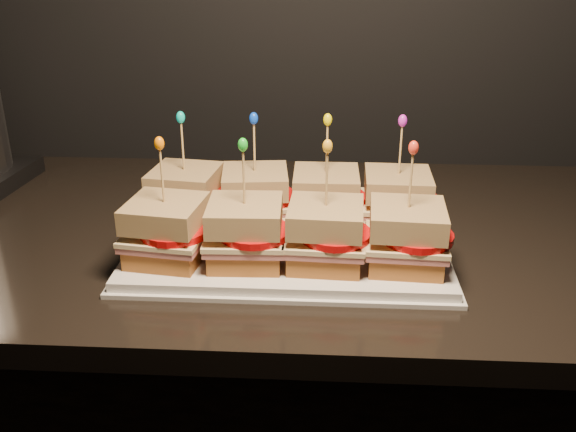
{
  "coord_description": "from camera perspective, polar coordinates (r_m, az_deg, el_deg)",
  "views": [
    {
      "loc": [
        -1.0,
        0.83,
        1.29
      ],
      "look_at": [
        -1.05,
        1.61,
        0.95
      ],
      "focal_mm": 40.0,
      "sensor_mm": 36.0,
      "label": 1
    }
  ],
  "objects": [
    {
      "name": "sandwich_5_tomato",
      "position": [
        0.79,
        -3.01,
        -1.43
      ],
      "size": [
        0.09,
        0.09,
        0.01
      ],
      "primitive_type": "cylinder",
      "color": "red",
      "rests_on": "sandwich_5_cheese"
    },
    {
      "name": "sandwich_6_bread_top",
      "position": [
        0.79,
        3.37,
        -0.09
      ],
      "size": [
        0.09,
        0.09,
        0.03
      ],
      "primitive_type": "cube",
      "rotation": [
        0.0,
        0.0,
        -0.05
      ],
      "color": "brown",
      "rests_on": "sandwich_6_tomato"
    },
    {
      "name": "sandwich_3_bread_top",
      "position": [
        0.9,
        9.75,
        2.8
      ],
      "size": [
        0.09,
        0.09,
        0.03
      ],
      "primitive_type": "cube",
      "rotation": [
        0.0,
        0.0,
        -0.03
      ],
      "color": "brown",
      "rests_on": "sandwich_3_tomato"
    },
    {
      "name": "sandwich_7_pick",
      "position": [
        0.78,
        10.84,
        2.81
      ],
      "size": [
        0.0,
        0.0,
        0.09
      ],
      "primitive_type": "cylinder",
      "color": "tan",
      "rests_on": "sandwich_7_bread_top"
    },
    {
      "name": "sandwich_2_cheese",
      "position": [
        0.91,
        3.37,
        1.35
      ],
      "size": [
        0.1,
        0.1,
        0.01
      ],
      "primitive_type": "cube",
      "rotation": [
        0.0,
        0.0,
        0.01
      ],
      "color": "beige",
      "rests_on": "sandwich_2_ham"
    },
    {
      "name": "sandwich_4_tomato",
      "position": [
        0.81,
        -10.04,
        -1.24
      ],
      "size": [
        0.09,
        0.09,
        0.01
      ],
      "primitive_type": "cylinder",
      "color": "red",
      "rests_on": "sandwich_4_cheese"
    },
    {
      "name": "sandwich_5_cheese",
      "position": [
        0.8,
        -3.8,
        -1.71
      ],
      "size": [
        0.1,
        0.1,
        0.01
      ],
      "primitive_type": "cube",
      "rotation": [
        0.0,
        0.0,
        0.03
      ],
      "color": "beige",
      "rests_on": "sandwich_5_ham"
    },
    {
      "name": "sandwich_5_bread_bot",
      "position": [
        0.81,
        -3.76,
        -3.2
      ],
      "size": [
        0.09,
        0.09,
        0.02
      ],
      "primitive_type": "cube",
      "rotation": [
        0.0,
        0.0,
        0.03
      ],
      "color": "brown",
      "rests_on": "platter"
    },
    {
      "name": "sandwich_0_tomato",
      "position": [
        0.92,
        -8.42,
        1.89
      ],
      "size": [
        0.09,
        0.09,
        0.01
      ],
      "primitive_type": "cylinder",
      "color": "red",
      "rests_on": "sandwich_0_cheese"
    },
    {
      "name": "granite_slab",
      "position": [
        0.99,
        18.41,
        -2.26
      ],
      "size": [
        2.41,
        0.63,
        0.03
      ],
      "primitive_type": "cube",
      "color": "black",
      "rests_on": "cabinet"
    },
    {
      "name": "sandwich_6_frill",
      "position": [
        0.75,
        3.54,
        6.21
      ],
      "size": [
        0.01,
        0.01,
        0.02
      ],
      "primitive_type": "ellipsoid",
      "color": "gold",
      "rests_on": "sandwich_6_pick"
    },
    {
      "name": "sandwich_7_cheese",
      "position": [
        0.8,
        10.45,
        -2.04
      ],
      "size": [
        0.1,
        0.1,
        0.01
      ],
      "primitive_type": "cube",
      "rotation": [
        0.0,
        0.0,
        -0.06
      ],
      "color": "beige",
      "rests_on": "sandwich_7_ham"
    },
    {
      "name": "platter_rim",
      "position": [
        0.87,
        0.0,
        -3.13
      ],
      "size": [
        0.43,
        0.27,
        0.01
      ],
      "primitive_type": "cube",
      "color": "white",
      "rests_on": "granite_slab"
    },
    {
      "name": "sandwich_7_bread_top",
      "position": [
        0.79,
        10.59,
        -0.26
      ],
      "size": [
        0.1,
        0.1,
        0.03
      ],
      "primitive_type": "cube",
      "rotation": [
        0.0,
        0.0,
        -0.06
      ],
      "color": "brown",
      "rests_on": "sandwich_7_tomato"
    },
    {
      "name": "sandwich_1_tomato",
      "position": [
        0.9,
        -2.2,
        1.77
      ],
      "size": [
        0.09,
        0.09,
        0.01
      ],
      "primitive_type": "cylinder",
      "color": "red",
      "rests_on": "sandwich_1_cheese"
    },
    {
      "name": "sandwich_7_tomato",
      "position": [
        0.8,
        11.39,
        -1.76
      ],
      "size": [
        0.09,
        0.09,
        0.01
      ],
      "primitive_type": "cylinder",
      "color": "red",
      "rests_on": "sandwich_7_cheese"
    },
    {
      "name": "sandwich_4_bread_bot",
      "position": [
        0.83,
        -10.61,
        -2.97
      ],
      "size": [
        0.1,
        0.1,
        0.02
      ],
      "primitive_type": "cube",
      "rotation": [
        0.0,
        0.0,
        -0.14
      ],
      "color": "brown",
      "rests_on": "platter"
    },
    {
      "name": "sandwich_5_frill",
      "position": [
        0.76,
        -4.04,
        6.34
      ],
      "size": [
        0.01,
        0.01,
        0.02
      ],
      "primitive_type": "ellipsoid",
      "color": "green",
      "rests_on": "sandwich_5_pick"
    },
    {
      "name": "sandwich_2_ham",
      "position": [
        0.91,
        3.36,
        0.94
      ],
      "size": [
        0.1,
        0.09,
        0.01
      ],
      "primitive_type": "cube",
      "rotation": [
        0.0,
        0.0,
        0.01
      ],
      "color": "#C3686A",
      "rests_on": "sandwich_2_bread_bot"
    },
    {
      "name": "sandwich_7_bread_bot",
      "position": [
        0.81,
        10.33,
        -3.52
      ],
      "size": [
        0.09,
        0.09,
        0.02
      ],
      "primitive_type": "cube",
      "rotation": [
        0.0,
        0.0,
        -0.06
      ],
      "color": "brown",
      "rests_on": "platter"
    },
    {
      "name": "sandwich_4_frill",
      "position": [
        0.78,
        -11.37,
        6.36
      ],
      "size": [
        0.01,
        0.01,
        0.02
      ],
      "primitive_type": "ellipsoid",
      "color": "orange",
      "rests_on": "sandwich_4_pick"
    },
    {
      "name": "sandwich_7_frill",
      "position": [
        0.76,
        11.1,
        5.98
      ],
      "size": [
        0.01,
        0.01,
        0.02
      ],
      "primitive_type": "ellipsoid",
      "color": "red",
      "rests_on": "sandwich_7_pick"
    },
    {
      "name": "sandwich_5_bread_top",
      "position": [
        0.79,
        -3.85,
        0.08
      ],
      "size": [
        0.09,
        0.09,
        0.03
      ],
      "primitive_type": "cube",
      "rotation": [
        0.0,
        0.0,
        0.03
      ],
      "color": "brown",
      "rests_on": "sandwich_5_tomato"
    },
    {
      "name": "sandwich_3_ham",
      "position": [
        0.92,
        9.6,
        0.79
      ],
      "size": [
        0.1,
        0.1,
        0.01
      ],
      "primitive_type": "cube",
      "rotation": [
        0.0,
        0.0,
        -0.03
      ],
      "color": "#C3686A",
      "rests_on": "sandwich_3_bread_bot"
    },
    {
      "name": "sandwich_6_cheese",
      "position": [
        0.8,
        3.33,
        -1.89
      ],
      "size": [
        0.1,
        0.1,
        0.01
      ],
      "primitive_type": "cube",
      "rotation": [
        0.0,
        0.0,
        -0.05
      ],
      "color": "beige",
      "rests_on": "sandwich_6_ham"
    },
    {
      "name": "sandwich_2_bread_top",
      "position": [
        0.9,
        3.41,
        2.97
      ],
      "size": [
        0.09,
        0.09,
        0.03
      ],
      "primitive_type": "cube",
      "rotation": [
        0.0,
        0.0,
        0.01
      ],
      "color": "brown",
      "rests_on": "sandwich_2_tomato"
    },
    {
      "name": "sandwich_0_bread_bot",
      "position": [
        0.94,
        -8.95,
        0.29
      ],
      "size": [
        0.1,
        0.1,
        0.02
      ],
      "primitive_type": "cube",
      "rotation": [
        0.0,
        0.0,
        -0.13
      ],
      "color": "brown",
      "rests_on": "platter"
    },
    {
      "name": "sandwich_0_pick",
      "position": [
        0.9,
        -9.34,
        5.89
      ],
      "size": [
        0.0,
        0.0,
        0.09
      ],
      "primitive_type": "cylinder",
      "color": "tan",
      "rests_on": "sandwich_0_bread_top"
    },
    {
      "name": "sandwich_6_tomato",
      "position": [
        0.79,
        4.21,
        -1.61
      ],
      "size": [
        0.09,
        0.09,
        0.01
      ],
      "primitive_type": "cylinder",
      "color": "red",
      "rests_on": "sandwich_6_cheese"
    },
    {
      "name": "platter",
      "position": [
        0.87,
        0.0,
        -2.77
      ],
      "size": [
        0.42,
        0.26,
        0.02
      ],
      "primitive_type": "cube",
      "color": "white",
      "rests_on": "granite_slab"
    },
    {
      "name": "sandwich_1_bread_top",
      "position": [
        0.9,
        -2.94,
        3.1
      ],
      "size": [
        0.1,
        0.1,
        0.03
      ],
      "primitive_type": "cube",
      "rotation": [
        0.0,
        0.0,
        0.1
      ],
      "color": "brown",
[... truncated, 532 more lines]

